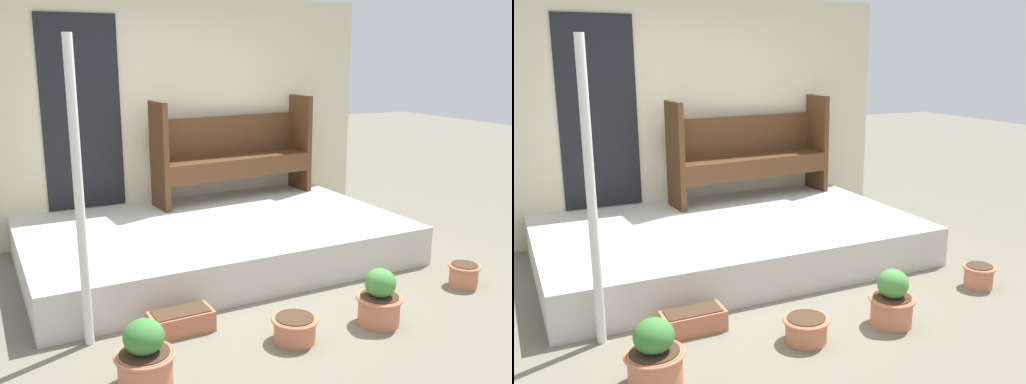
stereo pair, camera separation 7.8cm
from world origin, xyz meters
The scene contains 10 objects.
ground_plane centered at (0.00, 0.00, 0.00)m, with size 24.00×24.00×0.00m, color #706B5B.
porch_slab centered at (0.09, 1.12, 0.19)m, with size 3.59×2.24×0.37m.
house_wall centered at (0.04, 2.26, 1.30)m, with size 4.79×0.08×2.60m.
support_post centered at (-1.37, -0.08, 1.06)m, with size 0.06×0.06×2.11m.
bench centered at (0.69, 1.95, 0.93)m, with size 1.90×0.54×1.13m.
flower_pot_left centered at (-1.16, -0.77, 0.19)m, with size 0.38×0.38×0.43m.
flower_pot_middle centered at (-0.07, -0.70, 0.10)m, with size 0.34×0.34×0.18m.
flower_pot_right centered at (0.64, -0.76, 0.19)m, with size 0.35×0.35×0.44m.
flower_pot_far_right centered at (1.76, -0.52, 0.11)m, with size 0.28×0.28×0.20m.
planter_box_rect centered at (-0.73, -0.21, 0.08)m, with size 0.46×0.23×0.16m.
Camera 2 is at (-1.91, -3.89, 1.98)m, focal length 40.00 mm.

